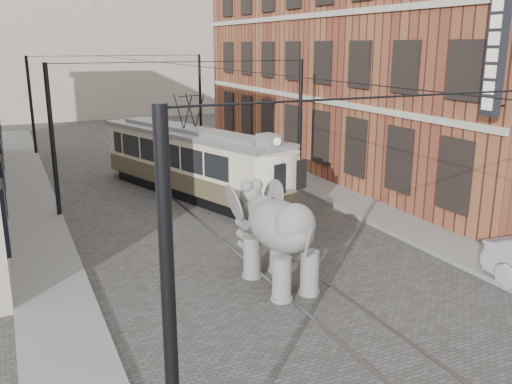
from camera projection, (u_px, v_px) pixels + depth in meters
name	position (u px, v px, depth m)	size (l,w,h in m)	color
ground	(251.00, 245.00, 18.66)	(120.00, 120.00, 0.00)	#494744
tram_rails	(251.00, 245.00, 18.66)	(1.54, 80.00, 0.02)	slate
sidewalk_right	(393.00, 220.00, 21.07)	(2.00, 60.00, 0.15)	slate
sidewalk_left	(49.00, 276.00, 16.01)	(2.00, 60.00, 0.15)	slate
brick_building	(368.00, 57.00, 29.44)	(8.00, 26.00, 12.00)	brown
distant_block	(78.00, 40.00, 51.90)	(28.00, 10.00, 14.00)	gray
catenary	(196.00, 137.00, 22.18)	(11.00, 30.20, 6.00)	black
tram	(190.00, 146.00, 24.37)	(2.35, 11.36, 4.51)	beige
elephant	(280.00, 239.00, 15.26)	(2.47, 4.48, 2.74)	slate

